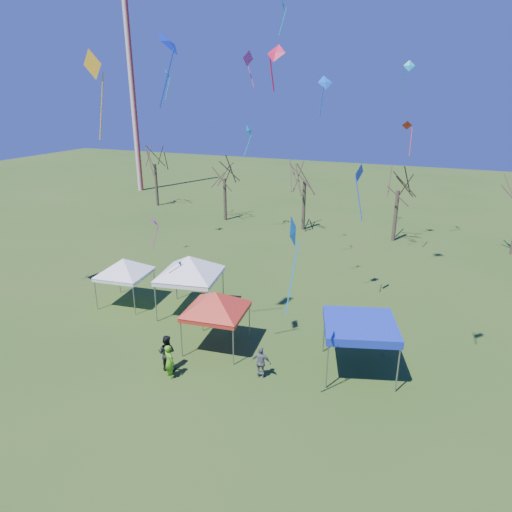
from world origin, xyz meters
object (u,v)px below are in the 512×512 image
at_px(tent_white_mid, 189,260).
at_px(person_green, 169,361).
at_px(tent_blue, 360,326).
at_px(radio_mast, 132,91).
at_px(tree_1, 224,163).
at_px(tent_red, 216,296).
at_px(person_grey, 261,362).
at_px(person_dark, 167,353).
at_px(tree_0, 154,148).
at_px(tree_2, 305,163).
at_px(tent_white_west, 123,262).
at_px(tree_3, 400,172).

distance_m(tent_white_mid, person_green, 7.07).
height_order(tent_blue, person_green, tent_blue).
distance_m(radio_mast, tree_1, 20.72).
relative_size(tent_red, person_grey, 2.58).
distance_m(tent_blue, person_dark, 9.03).
relative_size(tree_0, person_dark, 4.75).
xyz_separation_m(tent_red, person_green, (-0.79, -3.20, -2.05)).
bearing_deg(tent_blue, tree_2, 113.07).
height_order(tent_blue, person_dark, tent_blue).
relative_size(tent_white_mid, tent_red, 1.14).
xyz_separation_m(tree_0, person_dark, (19.44, -28.01, -5.60)).
distance_m(tree_2, person_green, 26.13).
relative_size(radio_mast, tent_red, 6.21).
height_order(person_grey, person_green, person_green).
bearing_deg(radio_mast, tree_0, -42.77).
height_order(tent_white_west, person_grey, tent_white_west).
relative_size(radio_mast, tent_blue, 6.20).
bearing_deg(tree_3, person_grey, -97.52).
xyz_separation_m(tree_0, person_green, (19.90, -28.52, -5.65)).
bearing_deg(tent_blue, person_green, -153.95).
height_order(tree_3, person_grey, tree_3).
xyz_separation_m(tent_white_mid, person_dark, (1.97, -5.64, -2.43)).
bearing_deg(tent_white_west, tent_red, -18.32).
bearing_deg(tent_red, person_grey, -27.53).
bearing_deg(tent_white_west, tree_2, 74.99).
xyz_separation_m(tree_3, person_grey, (-3.11, -23.59, -5.30)).
height_order(tent_blue, person_grey, tent_blue).
bearing_deg(tree_1, tree_3, -2.06).
relative_size(tree_2, tent_white_mid, 1.79).
relative_size(tree_1, person_grey, 4.84).
bearing_deg(tree_3, person_green, -105.49).
height_order(tree_2, person_dark, tree_2).
relative_size(tree_2, tree_3, 1.03).
bearing_deg(tree_2, tree_0, 170.76).
height_order(tent_red, person_green, tent_red).
bearing_deg(tree_3, radio_mast, 163.69).
bearing_deg(radio_mast, person_green, -52.41).
xyz_separation_m(tree_3, person_dark, (-7.44, -24.67, -5.19)).
xyz_separation_m(tree_2, tent_white_mid, (-1.01, -19.36, -2.98)).
height_order(tree_1, person_dark, tree_1).
xyz_separation_m(radio_mast, tree_3, (34.03, -9.96, -6.42)).
distance_m(tree_1, person_green, 28.04).
distance_m(tent_white_west, tent_red, 7.93).
bearing_deg(tent_blue, person_dark, -158.20).
distance_m(tree_1, tent_blue, 28.38).
xyz_separation_m(tree_3, tent_blue, (0.84, -21.36, -3.75)).
bearing_deg(tree_1, tree_0, 164.82).
bearing_deg(tree_0, tree_2, -9.24).
distance_m(tree_2, tent_white_west, 20.83).
bearing_deg(tent_white_mid, person_grey, -35.92).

